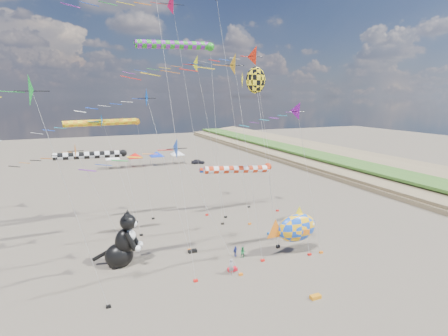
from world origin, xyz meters
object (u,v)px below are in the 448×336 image
cat_inflatable (121,238)px  child_green (243,252)px  child_blue (235,251)px  person_adult (231,267)px  fish_inflatable (296,228)px  parked_car (198,162)px

cat_inflatable → child_green: size_ratio=4.60×
child_blue → child_green: bearing=-75.4°
cat_inflatable → child_green: bearing=5.6°
cat_inflatable → person_adult: size_ratio=3.65×
fish_inflatable → child_blue: bearing=163.2°
child_blue → parked_car: size_ratio=0.34×
person_adult → child_blue: person_adult is taller
fish_inflatable → parked_car: size_ratio=1.81×
fish_inflatable → parked_car: (6.49, 50.54, -2.26)m
person_adult → child_blue: size_ratio=1.39×
cat_inflatable → fish_inflatable: bearing=6.9°
child_green → child_blue: (-0.53, 0.69, -0.06)m
cat_inflatable → child_green: (11.33, -3.22, -2.15)m
cat_inflatable → person_adult: bearing=-11.9°
parked_car → child_blue: bearing=-177.1°
child_blue → fish_inflatable: bearing=-39.8°
fish_inflatable → person_adult: size_ratio=3.88×
cat_inflatable → child_green: 11.97m
child_green → child_blue: bearing=150.4°
child_blue → person_adult: bearing=-142.9°
cat_inflatable → fish_inflatable: cat_inflatable is taller
fish_inflatable → child_green: 6.03m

